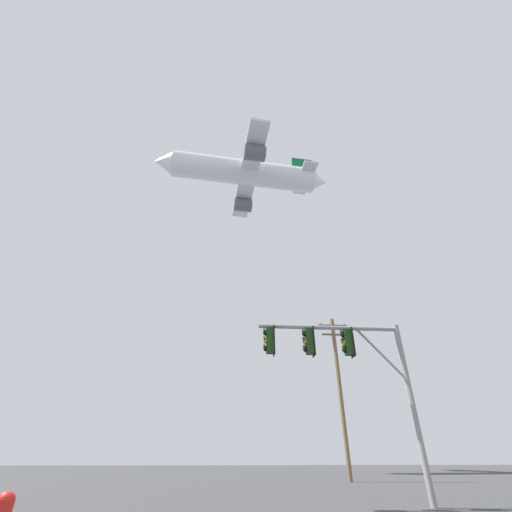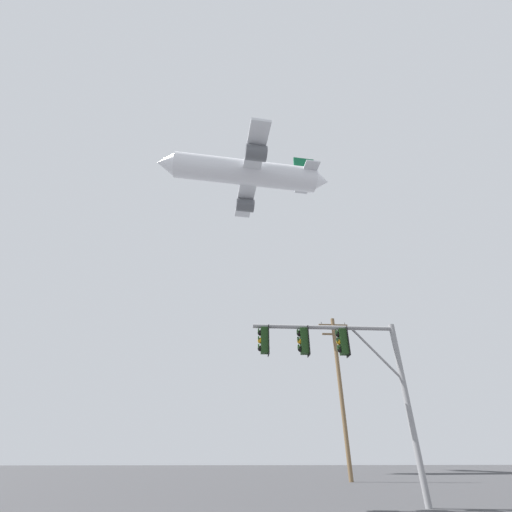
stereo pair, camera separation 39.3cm
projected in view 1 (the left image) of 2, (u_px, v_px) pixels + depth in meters
name	position (u px, v px, depth m)	size (l,w,h in m)	color
signal_pole_near	(345.00, 359.00, 12.09)	(5.25, 0.47, 5.54)	gray
utility_pole	(340.00, 387.00, 23.91)	(2.20, 0.28, 10.46)	brown
airplane	(244.00, 173.00, 56.57)	(28.64, 22.12, 7.80)	white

